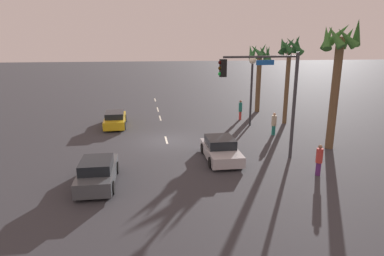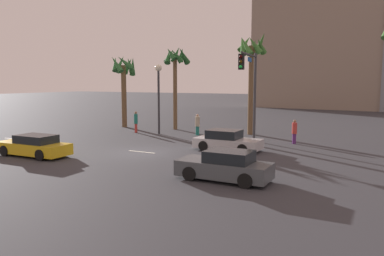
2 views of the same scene
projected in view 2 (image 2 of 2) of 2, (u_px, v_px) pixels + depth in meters
The scene contains 16 objects.
ground_plane at pixel (144, 152), 23.47m from camera, with size 220.00×220.00×0.00m, color #333338.
lane_stripe_1 at pixel (16, 139), 28.77m from camera, with size 2.47×0.14×0.01m, color silver.
lane_stripe_2 at pixel (56, 143), 26.88m from camera, with size 2.21×0.14×0.01m, color silver.
lane_stripe_3 at pixel (142, 152), 23.56m from camera, with size 1.93×0.14×0.01m, color silver.
car_0 at pixel (34, 146), 22.18m from camera, with size 4.70×1.84×1.27m.
car_1 at pixel (227, 141), 24.07m from camera, with size 4.22×2.00×1.31m.
car_2 at pixel (225, 166), 16.73m from camera, with size 4.20×1.85×1.36m.
traffic_signal at pixel (251, 82), 25.75m from camera, with size 0.83×4.91×6.39m.
streetlamp at pixel (159, 85), 31.20m from camera, with size 0.56×0.56×5.77m.
pedestrian_0 at pixel (136, 121), 32.40m from camera, with size 0.43×0.43×1.83m.
pedestrian_1 at pixel (197, 124), 30.88m from camera, with size 0.49×0.49×1.74m.
pedestrian_2 at pixel (294, 131), 26.59m from camera, with size 0.43×0.43×1.70m.
palm_tree_0 at pixel (124, 73), 35.91m from camera, with size 2.63×2.56×6.96m.
palm_tree_1 at pixel (175, 64), 34.00m from camera, with size 2.35×2.28×7.61m.
palm_tree_2 at pixel (251, 62), 30.69m from camera, with size 2.49×2.64×8.41m.
building_1 at pixel (321, 40), 63.63m from camera, with size 20.22×11.61×22.63m, color gray.
Camera 2 is at (13.12, -19.25, 4.37)m, focal length 35.33 mm.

